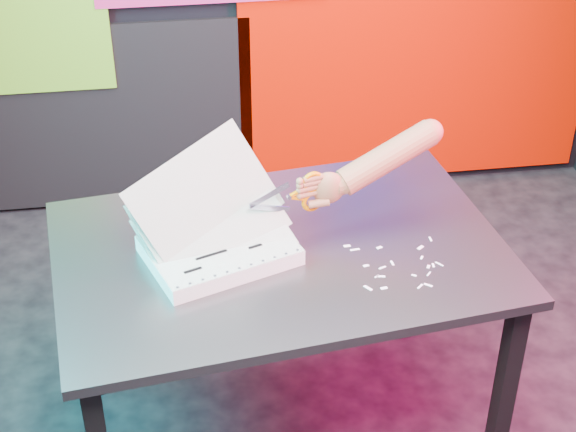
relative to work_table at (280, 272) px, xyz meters
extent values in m
cube|color=black|center=(0.18, 0.03, -0.67)|extent=(3.00, 3.00, 0.01)
cube|color=#C71100|center=(0.83, 1.50, 0.18)|extent=(1.60, 0.02, 1.60)
cube|color=black|center=(-0.57, 1.50, -0.22)|extent=(1.30, 0.02, 0.85)
cube|color=black|center=(-0.61, 0.29, -0.31)|extent=(0.06, 0.06, 0.72)
cube|color=black|center=(0.61, -0.29, -0.31)|extent=(0.06, 0.06, 0.72)
cube|color=black|center=(0.52, 0.43, -0.31)|extent=(0.06, 0.06, 0.72)
cube|color=#3B3B3B|center=(0.00, 0.00, 0.07)|extent=(1.36, 0.99, 0.03)
cube|color=white|center=(-0.17, -0.02, 0.11)|extent=(0.46, 0.40, 0.05)
cube|color=white|center=(-0.17, -0.02, 0.13)|extent=(0.46, 0.40, 0.00)
cube|color=white|center=(-0.17, -0.02, 0.14)|extent=(0.46, 0.38, 0.12)
cube|color=white|center=(-0.18, 0.00, 0.16)|extent=(0.46, 0.36, 0.21)
cube|color=white|center=(-0.19, 0.01, 0.21)|extent=(0.46, 0.32, 0.29)
cube|color=white|center=(-0.20, 0.03, 0.25)|extent=(0.45, 0.27, 0.34)
cylinder|color=black|center=(-0.29, -0.20, 0.13)|extent=(0.01, 0.01, 0.00)
cylinder|color=black|center=(-0.26, -0.19, 0.13)|extent=(0.01, 0.01, 0.00)
cylinder|color=black|center=(-0.23, -0.18, 0.13)|extent=(0.01, 0.01, 0.00)
cylinder|color=black|center=(-0.19, -0.17, 0.13)|extent=(0.01, 0.01, 0.00)
cylinder|color=black|center=(-0.16, -0.15, 0.13)|extent=(0.01, 0.01, 0.00)
cylinder|color=black|center=(-0.13, -0.14, 0.13)|extent=(0.01, 0.01, 0.00)
cylinder|color=black|center=(-0.10, -0.13, 0.13)|extent=(0.01, 0.01, 0.00)
cylinder|color=black|center=(-0.06, -0.12, 0.13)|extent=(0.01, 0.01, 0.00)
cylinder|color=black|center=(-0.03, -0.11, 0.13)|extent=(0.01, 0.01, 0.00)
cylinder|color=black|center=(0.00, -0.09, 0.13)|extent=(0.01, 0.01, 0.00)
cylinder|color=black|center=(0.04, -0.08, 0.13)|extent=(0.01, 0.01, 0.00)
cylinder|color=black|center=(-0.38, 0.04, 0.13)|extent=(0.01, 0.01, 0.00)
cylinder|color=black|center=(-0.35, 0.06, 0.13)|extent=(0.01, 0.01, 0.00)
cylinder|color=black|center=(-0.32, 0.07, 0.13)|extent=(0.01, 0.01, 0.00)
cylinder|color=black|center=(-0.28, 0.08, 0.13)|extent=(0.01, 0.01, 0.00)
cylinder|color=black|center=(-0.25, 0.09, 0.13)|extent=(0.01, 0.01, 0.00)
cylinder|color=black|center=(-0.22, 0.10, 0.13)|extent=(0.01, 0.01, 0.00)
cylinder|color=black|center=(-0.18, 0.12, 0.13)|extent=(0.01, 0.01, 0.00)
cylinder|color=black|center=(-0.15, 0.13, 0.13)|extent=(0.01, 0.01, 0.00)
cylinder|color=black|center=(-0.12, 0.14, 0.13)|extent=(0.01, 0.01, 0.00)
cylinder|color=black|center=(-0.08, 0.15, 0.13)|extent=(0.01, 0.01, 0.00)
cylinder|color=black|center=(-0.05, 0.16, 0.13)|extent=(0.01, 0.01, 0.00)
cube|color=black|center=(-0.28, 0.00, 0.13)|extent=(0.07, 0.03, 0.00)
cube|color=black|center=(-0.16, 0.02, 0.13)|extent=(0.05, 0.03, 0.00)
cube|color=black|center=(-0.20, -0.07, 0.13)|extent=(0.09, 0.04, 0.00)
cube|color=black|center=(-0.08, -0.05, 0.13)|extent=(0.04, 0.02, 0.00)
cube|color=black|center=(-0.25, -0.13, 0.13)|extent=(0.05, 0.03, 0.00)
cube|color=black|center=(-0.15, 0.08, 0.13)|extent=(0.06, 0.03, 0.00)
cube|color=silver|center=(-0.03, 0.03, 0.25)|extent=(0.12, 0.04, 0.06)
cube|color=silver|center=(-0.03, 0.03, 0.20)|extent=(0.12, 0.04, 0.06)
cylinder|color=silver|center=(0.03, 0.04, 0.22)|extent=(0.02, 0.01, 0.01)
cube|color=#DC7000|center=(0.05, 0.05, 0.22)|extent=(0.05, 0.02, 0.02)
cube|color=#DC7000|center=(0.05, 0.05, 0.23)|extent=(0.05, 0.02, 0.02)
torus|color=#DC7000|center=(0.10, 0.06, 0.26)|extent=(0.07, 0.03, 0.07)
torus|color=#DC7000|center=(0.10, 0.06, 0.19)|extent=(0.07, 0.03, 0.07)
ellipsoid|color=#965538|center=(0.15, 0.08, 0.22)|extent=(0.10, 0.06, 0.10)
cylinder|color=#965538|center=(0.10, 0.06, 0.22)|extent=(0.08, 0.04, 0.02)
cylinder|color=#965538|center=(0.10, 0.06, 0.24)|extent=(0.07, 0.04, 0.02)
cylinder|color=#965538|center=(0.10, 0.06, 0.25)|extent=(0.07, 0.03, 0.02)
cylinder|color=#965538|center=(0.10, 0.06, 0.27)|extent=(0.06, 0.03, 0.02)
cylinder|color=#965538|center=(0.12, 0.06, 0.19)|extent=(0.06, 0.02, 0.03)
cylinder|color=#965538|center=(0.20, 0.09, 0.23)|extent=(0.07, 0.08, 0.07)
cylinder|color=#965538|center=(0.33, 0.13, 0.28)|extent=(0.32, 0.16, 0.18)
sphere|color=#965538|center=(0.46, 0.16, 0.34)|extent=(0.08, 0.08, 0.08)
cube|color=white|center=(0.34, -0.18, 0.08)|extent=(0.01, 0.01, 0.00)
cube|color=white|center=(0.22, -0.12, 0.08)|extent=(0.02, 0.01, 0.00)
cube|color=white|center=(0.43, -0.02, 0.08)|extent=(0.01, 0.02, 0.00)
cube|color=white|center=(0.37, -0.23, 0.08)|extent=(0.02, 0.02, 0.00)
cube|color=white|center=(0.21, -0.22, 0.08)|extent=(0.02, 0.03, 0.00)
cube|color=white|center=(0.43, -0.14, 0.08)|extent=(0.02, 0.02, 0.00)
cube|color=white|center=(0.38, -0.18, 0.08)|extent=(0.02, 0.02, 0.00)
cube|color=white|center=(0.21, -0.04, 0.08)|extent=(0.03, 0.01, 0.00)
cube|color=white|center=(0.28, -0.04, 0.08)|extent=(0.02, 0.02, 0.00)
cube|color=white|center=(0.24, -0.17, 0.08)|extent=(0.01, 0.01, 0.00)
cube|color=white|center=(0.35, -0.23, 0.08)|extent=(0.02, 0.02, 0.00)
cube|color=white|center=(0.41, -0.14, 0.08)|extent=(0.01, 0.02, 0.00)
cube|color=white|center=(0.25, -0.17, 0.08)|extent=(0.02, 0.01, 0.00)
cube|color=white|center=(0.25, -0.22, 0.08)|extent=(0.02, 0.01, 0.00)
cube|color=white|center=(0.27, -0.13, 0.08)|extent=(0.02, 0.01, 0.00)
cube|color=white|center=(0.39, -0.06, 0.08)|extent=(0.02, 0.02, 0.00)
cube|color=white|center=(0.39, -0.15, 0.08)|extent=(0.01, 0.02, 0.00)
cube|color=white|center=(0.39, -0.10, 0.08)|extent=(0.01, 0.02, 0.00)
cube|color=white|center=(0.30, -0.12, 0.08)|extent=(0.01, 0.02, 0.00)
cube|color=white|center=(0.19, -0.02, 0.08)|extent=(0.02, 0.01, 0.00)
camera|label=1|loc=(-0.27, -2.02, 1.53)|focal=55.00mm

